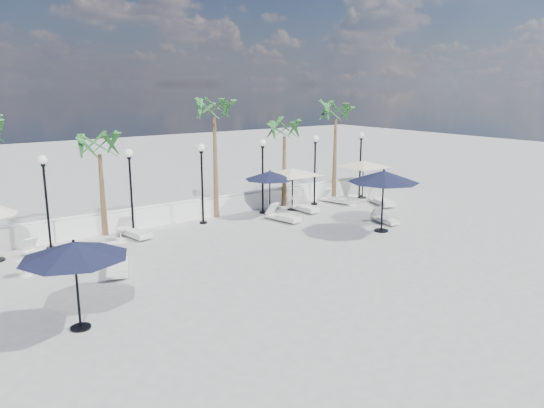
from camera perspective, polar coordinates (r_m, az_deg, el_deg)
ground at (r=20.49m, az=1.43°, el=-5.86°), size 100.00×100.00×0.00m
balustrade at (r=26.48m, az=-8.46°, el=-0.65°), size 26.00×0.30×1.01m
lamppost_1 at (r=22.80m, az=-23.20°, el=1.48°), size 0.36×0.36×3.84m
lamppost_2 at (r=23.78m, az=-14.98°, el=2.52°), size 0.36×0.36×3.84m
lamppost_3 at (r=25.22m, az=-7.56°, el=3.40°), size 0.36×0.36×3.84m
lamppost_4 at (r=27.04m, az=-1.02°, el=4.14°), size 0.36×0.36×3.84m
lamppost_5 at (r=29.16m, az=4.65°, el=4.73°), size 0.36×0.36×3.84m
lamppost_6 at (r=31.53m, az=9.51°, el=5.20°), size 0.36×0.36×3.84m
palm_1 at (r=24.02m, az=-18.08°, el=5.47°), size 2.60×2.60×4.70m
palm_2 at (r=26.21m, az=-6.24°, el=9.56°), size 2.60×2.60×6.10m
palm_3 at (r=28.68m, az=1.35°, el=7.56°), size 2.60×2.60×4.90m
palm_4 at (r=30.99m, az=6.88°, el=9.31°), size 2.60×2.60×5.70m
lounger_1 at (r=22.29m, az=-23.63°, el=-4.83°), size 1.13×1.82×0.65m
lounger_2 at (r=19.78m, az=-16.29°, el=-6.25°), size 1.44×2.28×0.82m
lounger_3 at (r=23.98m, az=-14.63°, el=-2.87°), size 0.97×2.10×0.76m
lounger_4 at (r=25.89m, az=1.21°, el=-1.34°), size 0.97×2.00×0.72m
lounger_5 at (r=27.89m, az=3.46°, el=-0.34°), size 0.66×1.90×0.71m
lounger_6 at (r=29.94m, az=11.69°, el=0.39°), size 1.41×2.26×0.81m
lounger_7 at (r=26.11m, az=12.03°, el=-1.57°), size 0.78×1.71×0.62m
lounger_8 at (r=30.10m, az=6.88°, el=0.54°), size 1.01×1.87×0.67m
side_table_0 at (r=23.75m, az=-15.99°, el=-2.98°), size 0.52×0.52×0.50m
side_table_1 at (r=20.48m, az=-25.00°, el=-6.14°), size 0.56×0.56×0.54m
side_table_2 at (r=29.49m, az=8.69°, el=0.48°), size 0.59×0.59×0.57m
parasol_navy_left at (r=15.03m, az=-20.52°, el=-4.69°), size 2.88×2.88×2.54m
parasol_navy_mid at (r=26.84m, az=-0.24°, el=3.09°), size 2.58×2.58×2.32m
parasol_navy_right at (r=24.13m, az=11.92°, el=2.89°), size 3.20×3.20×2.87m
parasol_cream_sq_a at (r=31.34m, az=9.82°, el=4.57°), size 4.81×4.81×2.36m
parasol_cream_sq_b at (r=27.84m, az=2.23°, el=3.85°), size 4.83×4.83×2.42m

